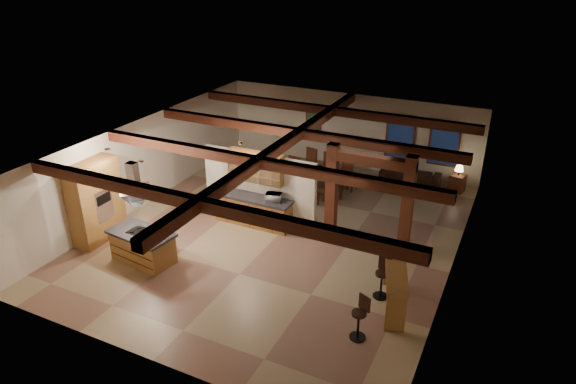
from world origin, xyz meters
name	(u,v)px	position (x,y,z in m)	size (l,w,h in m)	color
ground	(281,232)	(0.00, 0.00, 0.00)	(12.00, 12.00, 0.00)	tan
room_walls	(281,179)	(0.00, 0.00, 1.78)	(12.00, 12.00, 12.00)	silver
ceiling_beams	(280,147)	(0.00, 0.00, 2.76)	(10.00, 12.00, 0.28)	#401710
timber_posts	(369,188)	(2.50, 0.50, 1.76)	(2.50, 0.30, 2.90)	#401710
partition_wall	(259,187)	(-1.00, 0.50, 1.10)	(3.80, 0.18, 2.20)	silver
pantry_cabinet	(96,201)	(-4.67, -2.60, 1.20)	(0.67, 1.60, 2.40)	olive
back_counter	(254,210)	(-1.00, 0.11, 0.48)	(2.50, 0.66, 0.94)	olive
upper_display_cabinet	(256,167)	(-1.00, 0.31, 1.85)	(1.80, 0.36, 0.95)	olive
range_hood	(137,202)	(-2.70, -3.03, 1.78)	(1.10, 1.10, 1.40)	silver
back_windows	(422,140)	(2.80, 5.93, 1.50)	(2.70, 0.07, 1.70)	#401710
framed_art	(313,120)	(-1.50, 5.94, 1.70)	(0.65, 0.05, 0.85)	#401710
recessed_cans	(164,151)	(-2.53, -1.93, 2.87)	(3.16, 2.46, 0.03)	silver
kitchen_island	(143,246)	(-2.70, -3.03, 0.45)	(1.92, 1.18, 0.90)	olive
dining_table	(320,182)	(-0.07, 3.25, 0.35)	(1.96, 1.10, 0.69)	#3A1E0E
sofa	(410,175)	(2.63, 5.37, 0.31)	(2.14, 0.84, 0.62)	black
microwave	(274,197)	(-0.29, 0.11, 1.07)	(0.47, 0.32, 0.26)	#B7B7BB
bar_counter	(395,282)	(4.01, -2.04, 0.70)	(1.04, 2.03, 1.03)	olive
side_table	(457,183)	(4.30, 5.38, 0.31)	(0.49, 0.49, 0.61)	#401710
table_lamp	(459,169)	(4.30, 5.38, 0.86)	(0.30, 0.30, 0.35)	black
bar_stool_a	(360,317)	(3.62, -3.44, 0.53)	(0.40, 0.41, 1.05)	black
bar_stool_b	(382,277)	(3.64, -1.78, 0.54)	(0.37, 0.37, 1.07)	black
dining_chairs	(320,174)	(-0.07, 3.25, 0.66)	(2.35, 2.35, 1.30)	#401710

